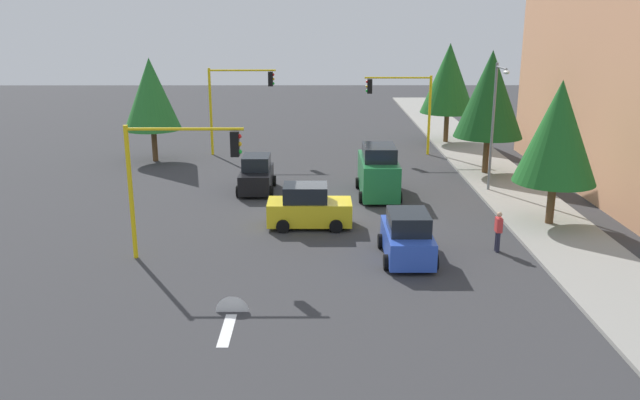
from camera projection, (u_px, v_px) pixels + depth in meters
ground_plane at (321, 213)px, 32.04m from camera, size 120.00×120.00×0.00m
sidewalk_kerb at (506, 186)px, 36.87m from camera, size 80.00×4.00×0.15m
lane_arrow_near at (230, 319)px, 20.96m from camera, size 2.40×1.10×1.10m
traffic_signal_near_right at (176, 165)px, 25.20m from camera, size 0.36×4.59×5.37m
traffic_signal_far_left at (403, 99)px, 44.46m from camera, size 0.36×4.59×5.44m
traffic_signal_far_right at (236, 94)px, 44.33m from camera, size 0.36×4.59×5.93m
street_lamp_curbside at (496, 114)px, 34.35m from camera, size 2.15×0.28×7.00m
tree_opposite_side at (151, 94)px, 42.32m from camera, size 3.71×3.71×6.76m
tree_roadside_mid at (490, 94)px, 38.43m from camera, size 4.07×4.07×7.44m
tree_roadside_far at (449, 78)px, 48.05m from camera, size 4.06×4.06×7.42m
tree_roadside_near at (558, 132)px, 28.95m from camera, size 3.68×3.68×6.69m
delivery_van_green at (378, 172)px, 34.92m from camera, size 4.80×2.22×2.77m
car_black at (256, 175)px, 35.89m from camera, size 3.68×1.98×1.98m
car_yellow at (309, 208)px, 29.87m from camera, size 2.09×3.84×1.98m
car_blue at (407, 237)px, 25.90m from camera, size 3.92×2.08×1.98m
pedestrian_crossing at (498, 230)px, 26.69m from camera, size 0.40×0.24×1.70m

